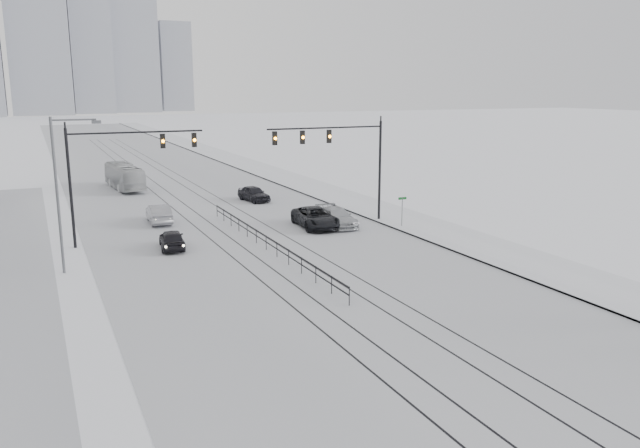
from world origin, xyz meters
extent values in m
cube|color=silver|center=(0.00, 60.00, 0.01)|extent=(22.00, 260.00, 0.02)
cube|color=silver|center=(13.50, 60.00, 0.08)|extent=(5.00, 260.00, 0.16)
cube|color=gray|center=(11.05, 60.00, 0.06)|extent=(0.10, 260.00, 0.12)
cube|color=black|center=(-2.60, 40.00, 0.02)|extent=(0.10, 180.00, 0.01)
cube|color=black|center=(-1.20, 40.00, 0.02)|extent=(0.10, 180.00, 0.01)
cube|color=black|center=(1.20, 40.00, 0.02)|extent=(0.10, 180.00, 0.01)
cube|color=black|center=(2.60, 40.00, 0.02)|extent=(0.10, 180.00, 0.01)
cube|color=#9498A2|center=(-8.00, 268.00, 36.00)|extent=(22.00, 22.00, 72.00)
cube|color=#9498A2|center=(12.00, 276.00, 24.00)|extent=(16.00, 16.00, 48.00)
cube|color=#9498A2|center=(30.00, 284.00, 32.00)|extent=(20.00, 20.00, 64.00)
cube|color=#9498A2|center=(50.00, 292.00, 20.00)|extent=(14.00, 14.00, 40.00)
cylinder|color=black|center=(11.50, 35.00, 4.00)|extent=(0.20, 0.20, 8.00)
cylinder|color=black|center=(6.75, 35.00, 7.60)|extent=(9.50, 0.12, 0.12)
cube|color=black|center=(2.60, 35.00, 6.95)|extent=(0.32, 0.24, 1.00)
sphere|color=orange|center=(2.60, 34.86, 6.95)|extent=(0.22, 0.22, 0.22)
cube|color=black|center=(4.80, 35.00, 6.95)|extent=(0.32, 0.24, 1.00)
sphere|color=orange|center=(4.80, 34.86, 6.95)|extent=(0.22, 0.22, 0.22)
cube|color=black|center=(7.00, 35.00, 6.95)|extent=(0.32, 0.24, 1.00)
sphere|color=orange|center=(7.00, 34.86, 6.95)|extent=(0.22, 0.22, 0.22)
cylinder|color=black|center=(-11.50, 36.00, 4.00)|extent=(0.20, 0.20, 8.00)
cylinder|color=black|center=(-7.00, 36.00, 7.60)|extent=(9.00, 0.12, 0.12)
cube|color=black|center=(-3.10, 36.00, 6.95)|extent=(0.32, 0.24, 1.00)
sphere|color=orange|center=(-3.10, 35.86, 6.95)|extent=(0.22, 0.22, 0.22)
cube|color=black|center=(-5.30, 36.00, 6.95)|extent=(0.32, 0.24, 1.00)
sphere|color=orange|center=(-5.30, 35.86, 6.95)|extent=(0.22, 0.22, 0.22)
cylinder|color=#595B60|center=(-12.50, 30.00, 4.50)|extent=(0.16, 0.16, 9.00)
cylinder|color=#595B60|center=(-11.30, 30.00, 8.80)|extent=(2.40, 0.10, 0.10)
cube|color=#595B60|center=(-10.10, 30.00, 8.65)|extent=(0.50, 0.25, 0.18)
cube|color=black|center=(0.00, 30.00, 0.95)|extent=(0.06, 24.00, 0.06)
cube|color=black|center=(0.00, 30.00, 0.55)|extent=(0.06, 24.00, 0.06)
cylinder|color=#595B60|center=(11.80, 32.00, 1.20)|extent=(0.06, 0.06, 2.40)
cube|color=#0C4C19|center=(11.80, 32.00, 2.30)|extent=(0.70, 0.04, 0.18)
imported|color=black|center=(-5.62, 32.88, 0.66)|extent=(2.01, 4.03, 1.32)
imported|color=#919298|center=(-4.86, 41.54, 0.74)|extent=(1.76, 4.56, 1.48)
imported|color=black|center=(5.79, 34.87, 0.77)|extent=(2.99, 5.70, 1.53)
imported|color=#ADB0B5|center=(7.48, 34.56, 0.71)|extent=(2.14, 4.95, 1.42)
imported|color=black|center=(5.19, 47.73, 0.72)|extent=(2.37, 4.43, 1.43)
imported|color=#B8BBBC|center=(-4.95, 60.36, 1.32)|extent=(3.04, 9.66, 2.65)
camera|label=1|loc=(-13.54, -7.94, 10.56)|focal=35.00mm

